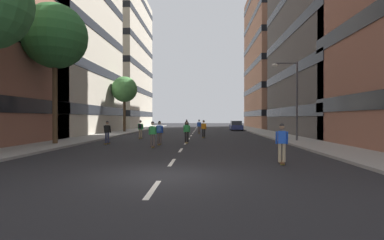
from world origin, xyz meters
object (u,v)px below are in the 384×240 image
street_tree_near (55,37)px  parked_car_near (236,126)px  skater_4 (187,131)px  skater_6 (187,125)px  street_tree_mid (124,90)px  skater_5 (199,126)px  streetlamp_right (292,92)px  skater_3 (153,133)px  skater_7 (140,128)px  skater_1 (107,131)px  skater_0 (282,141)px  skater_2 (159,131)px  skater_8 (204,128)px

street_tree_near → parked_car_near: bearing=58.4°
skater_4 → skater_6: same height
street_tree_mid → skater_5: (10.31, -2.28, -4.90)m
streetlamp_right → skater_6: size_ratio=3.65×
skater_3 → skater_7: same height
parked_car_near → streetlamp_right: 22.97m
skater_1 → skater_0: bearing=-40.6°
skater_0 → skater_3: same height
skater_0 → skater_4: same height
parked_car_near → skater_1: 28.08m
streetlamp_right → skater_1: streetlamp_right is taller
skater_4 → skater_1: bearing=-169.2°
skater_0 → skater_3: size_ratio=1.00×
skater_2 → skater_8: bearing=67.5°
skater_1 → skater_4: same height
parked_car_near → skater_1: (-12.52, -25.14, 0.29)m
streetlamp_right → skater_1: (-14.71, -2.53, -3.15)m
parked_car_near → skater_3: (-8.62, -27.48, 0.29)m
street_tree_near → skater_7: street_tree_near is taller
parked_car_near → skater_7: (-11.30, -18.94, 0.32)m
skater_1 → skater_6: bearing=74.3°
parked_car_near → skater_4: 24.86m
street_tree_mid → streetlamp_right: size_ratio=1.16×
skater_6 → street_tree_mid: bearing=-180.0°
parked_car_near → skater_5: size_ratio=2.47×
skater_0 → skater_6: size_ratio=1.00×
skater_1 → skater_4: 6.12m
street_tree_mid → street_tree_near: bearing=-90.0°
street_tree_near → skater_3: bearing=-10.3°
skater_7 → skater_8: size_ratio=1.00×
parked_car_near → streetlamp_right: streetlamp_right is taller
skater_6 → skater_4: bearing=-86.7°
street_tree_mid → parked_car_near: bearing=24.2°
skater_6 → skater_5: bearing=-52.7°
skater_6 → skater_3: bearing=-93.2°
skater_0 → skater_6: same height
skater_4 → skater_6: (-0.98, 16.78, 0.00)m
streetlamp_right → skater_1: bearing=-170.2°
parked_car_near → skater_2: 26.91m
skater_2 → skater_5: same height
skater_5 → skater_7: (-5.55, -9.45, 0.03)m
skater_5 → skater_7: same height
skater_0 → skater_7: bearing=121.8°
skater_0 → skater_5: (-4.00, 24.88, 0.00)m
street_tree_near → skater_3: (7.44, -1.35, -6.98)m
streetlamp_right → skater_3: 12.26m
street_tree_mid → skater_0: bearing=-62.2°
street_tree_near → skater_6: (8.57, 18.93, -6.98)m
skater_0 → skater_3: 9.72m
skater_2 → streetlamp_right: bearing=15.5°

